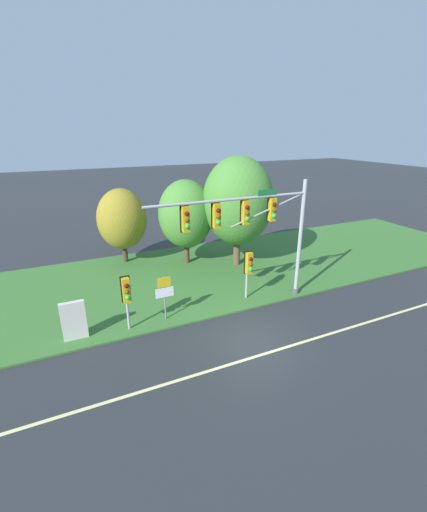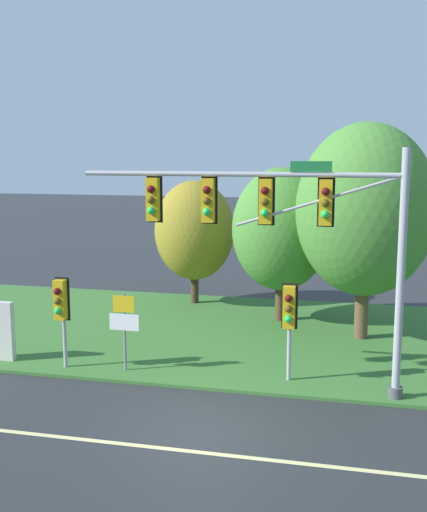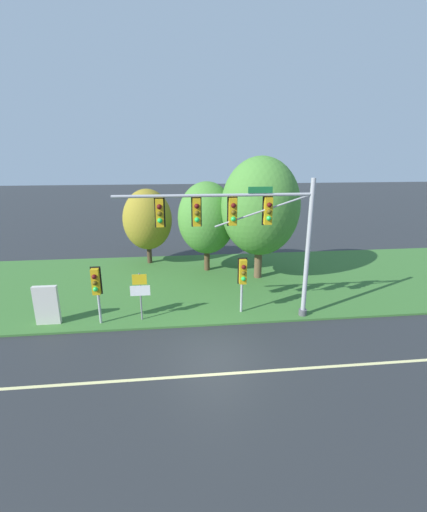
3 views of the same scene
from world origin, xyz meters
name	(u,v)px [view 3 (image 3 of 3)]	position (x,y,z in m)	size (l,w,h in m)	color
ground_plane	(216,356)	(0.00, 0.00, 0.00)	(160.00, 160.00, 0.00)	#282B2D
lane_stripe	(219,374)	(0.00, -1.20, 0.00)	(36.00, 0.16, 0.01)	beige
grass_verge	(201,282)	(0.00, 8.25, 0.05)	(48.00, 11.50, 0.10)	#386B2D
traffic_signal_mast	(245,224)	(1.66, 2.96, 4.81)	(9.07, 0.49, 6.73)	#9EA0A5
pedestrian_signal_near_kerb	(96,284)	(-5.15, 3.06, 2.13)	(0.46, 0.55, 2.85)	#9EA0A5
pedestrian_signal_further_along	(243,275)	(1.74, 3.51, 2.17)	(0.46, 0.55, 2.90)	#9EA0A5
route_sign_post	(140,290)	(-3.23, 3.36, 1.64)	(0.94, 0.08, 2.39)	slate
tree_nearest_road	(148,220)	(-3.46, 12.48, 3.32)	(3.47, 3.47, 5.40)	#423021
tree_left_of_mast	(207,218)	(0.60, 10.39, 3.73)	(3.84, 3.84, 6.04)	#4C3823
tree_behind_signpost	(260,207)	(3.76, 8.58, 4.70)	(4.85, 4.85, 7.65)	brown
info_kiosk	(47,305)	(-7.59, 3.43, 1.04)	(1.10, 0.24, 1.90)	beige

